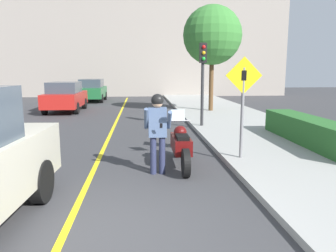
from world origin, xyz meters
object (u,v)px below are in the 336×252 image
(crossing_sign, at_px, (243,98))
(traffic_light, at_px, (203,68))
(street_tree, at_px, (212,35))
(parked_car_green, at_px, (92,90))
(parked_car_red, at_px, (65,97))
(motorcycle, at_px, (181,145))
(person_biker, at_px, (158,125))

(crossing_sign, relative_size, traffic_light, 0.78)
(street_tree, xyz_separation_m, parked_car_green, (-7.51, 7.55, -3.30))
(street_tree, distance_m, parked_car_red, 8.84)
(motorcycle, bearing_deg, traffic_light, 73.71)
(motorcycle, distance_m, person_biker, 1.04)
(person_biker, height_order, traffic_light, traffic_light)
(crossing_sign, bearing_deg, parked_car_green, 109.44)
(motorcycle, relative_size, person_biker, 1.32)
(crossing_sign, bearing_deg, parked_car_red, 121.19)
(motorcycle, height_order, parked_car_red, parked_car_red)
(person_biker, relative_size, parked_car_red, 0.43)
(person_biker, bearing_deg, crossing_sign, 18.90)
(person_biker, height_order, street_tree, street_tree)
(parked_car_red, relative_size, parked_car_green, 1.00)
(traffic_light, xyz_separation_m, street_tree, (1.43, 4.97, 1.76))
(motorcycle, distance_m, parked_car_red, 12.43)
(traffic_light, bearing_deg, street_tree, 73.95)
(person_biker, distance_m, parked_car_green, 18.59)
(street_tree, distance_m, parked_car_green, 11.15)
(parked_car_red, xyz_separation_m, parked_car_green, (0.60, 6.27, 0.00))
(parked_car_red, bearing_deg, street_tree, -8.96)
(person_biker, xyz_separation_m, parked_car_red, (-4.61, 11.88, -0.26))
(motorcycle, bearing_deg, crossing_sign, 5.06)
(crossing_sign, xyz_separation_m, parked_car_green, (-6.15, 17.42, -0.79))
(crossing_sign, height_order, traffic_light, traffic_light)
(crossing_sign, xyz_separation_m, street_tree, (1.36, 9.87, 2.51))
(crossing_sign, bearing_deg, street_tree, 82.16)
(traffic_light, xyz_separation_m, parked_car_green, (-6.08, 12.52, -1.54))
(motorcycle, xyz_separation_m, parked_car_green, (-4.60, 17.56, 0.35))
(motorcycle, distance_m, parked_car_green, 18.15)
(crossing_sign, distance_m, street_tree, 10.27)
(crossing_sign, distance_m, parked_car_green, 18.49)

